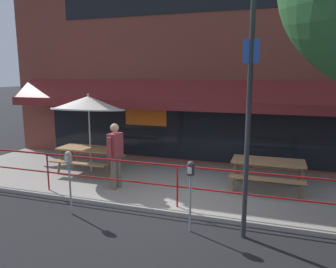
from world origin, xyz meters
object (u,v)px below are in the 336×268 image
(picnic_table_left, at_px, (89,153))
(street_sign_pole, at_px, (249,109))
(parking_meter_far, at_px, (191,175))
(pedestrian_walking, at_px, (115,153))
(patio_umbrella_left, at_px, (88,104))
(parking_meter_near, at_px, (69,163))
(picnic_table_centre, at_px, (268,166))

(picnic_table_left, distance_m, street_sign_pole, 5.67)
(parking_meter_far, height_order, street_sign_pole, street_sign_pole)
(pedestrian_walking, distance_m, parking_meter_far, 2.82)
(picnic_table_left, bearing_deg, patio_umbrella_left, 90.00)
(picnic_table_left, xyz_separation_m, parking_meter_near, (1.12, -2.56, 0.44))
(picnic_table_left, height_order, picnic_table_centre, same)
(picnic_table_left, xyz_separation_m, picnic_table_centre, (5.16, 0.18, 0.00))
(picnic_table_left, relative_size, parking_meter_near, 1.27)
(patio_umbrella_left, bearing_deg, parking_meter_near, -67.10)
(pedestrian_walking, xyz_separation_m, parking_meter_far, (2.38, -1.51, 0.09))
(picnic_table_left, distance_m, parking_meter_near, 2.83)
(patio_umbrella_left, bearing_deg, pedestrian_walking, -37.94)
(patio_umbrella_left, xyz_separation_m, parking_meter_far, (3.81, -2.62, -1.03))
(pedestrian_walking, height_order, parking_meter_near, pedestrian_walking)
(picnic_table_left, distance_m, patio_umbrella_left, 1.48)
(picnic_table_left, distance_m, parking_meter_far, 4.59)
(picnic_table_left, distance_m, picnic_table_centre, 5.16)
(parking_meter_far, bearing_deg, picnic_table_left, 146.53)
(picnic_table_left, relative_size, street_sign_pole, 0.38)
(patio_umbrella_left, relative_size, parking_meter_near, 1.68)
(pedestrian_walking, height_order, parking_meter_far, pedestrian_walking)
(parking_meter_near, bearing_deg, patio_umbrella_left, 112.90)
(pedestrian_walking, bearing_deg, street_sign_pole, -22.63)
(pedestrian_walking, relative_size, parking_meter_far, 1.20)
(pedestrian_walking, bearing_deg, parking_meter_near, -101.12)
(picnic_table_left, relative_size, picnic_table_centre, 1.00)
(patio_umbrella_left, height_order, street_sign_pole, street_sign_pole)
(parking_meter_near, bearing_deg, picnic_table_left, 113.75)
(picnic_table_centre, height_order, parking_meter_far, parking_meter_far)
(patio_umbrella_left, height_order, pedestrian_walking, patio_umbrella_left)
(picnic_table_left, height_order, pedestrian_walking, pedestrian_walking)
(parking_meter_far, relative_size, street_sign_pole, 0.30)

